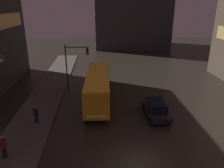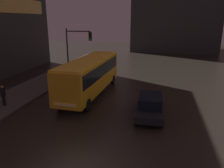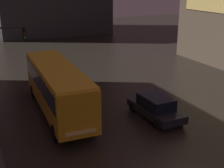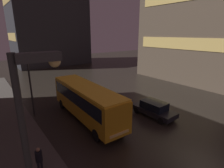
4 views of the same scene
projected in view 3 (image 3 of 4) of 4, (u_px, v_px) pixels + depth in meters
name	position (u px, v px, depth m)	size (l,w,h in m)	color
bus_near	(57.00, 85.00, 21.20)	(2.89, 10.53, 3.34)	orange
car_taxi	(156.00, 107.00, 20.81)	(2.03, 4.52, 1.53)	black
traffic_light_main	(2.00, 50.00, 22.86)	(2.91, 0.35, 5.85)	#2D2D2D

